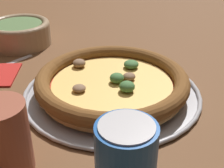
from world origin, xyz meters
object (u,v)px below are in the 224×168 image
at_px(pizza_tray, 112,93).
at_px(pizza, 112,82).
at_px(drinking_cup, 3,139).
at_px(bowl_far, 19,32).

xyz_separation_m(pizza_tray, pizza, (-0.00, -0.00, 0.02)).
distance_m(pizza_tray, pizza, 0.02).
bearing_deg(pizza_tray, drinking_cup, 52.91).
height_order(pizza, drinking_cup, drinking_cup).
distance_m(pizza_tray, bowl_far, 0.35).
xyz_separation_m(pizza_tray, drinking_cup, (0.14, 0.19, 0.05)).
height_order(pizza_tray, pizza, pizza).
relative_size(pizza_tray, drinking_cup, 3.28).
xyz_separation_m(bowl_far, drinking_cup, (-0.09, 0.45, 0.02)).
bearing_deg(pizza_tray, bowl_far, -47.96).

